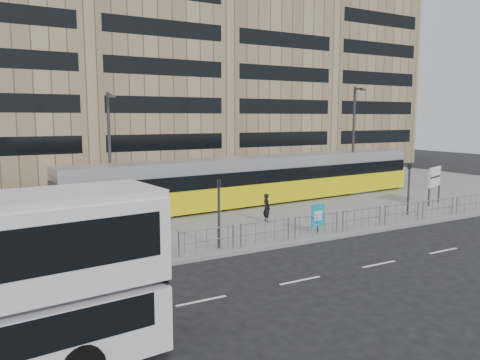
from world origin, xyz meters
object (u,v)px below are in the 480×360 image
traffic_light_west (219,205)px  lamp_post_east (354,136)px  tram (262,180)px  traffic_light_east (409,182)px  station_sign (435,179)px  ad_panel (318,216)px  pedestrian (267,208)px  lamp_post_west (110,149)px

traffic_light_west → lamp_post_east: lamp_post_east is taller
tram → traffic_light_east: size_ratio=8.82×
traffic_light_west → station_sign: bearing=28.8°
ad_panel → lamp_post_east: lamp_post_east is taller
pedestrian → lamp_post_east: bearing=-59.4°
pedestrian → lamp_post_west: bearing=58.5°
traffic_light_east → ad_panel: bearing=174.8°
ad_panel → pedestrian: bearing=107.3°
traffic_light_east → lamp_post_east: (2.55, 7.63, 2.49)m
ad_panel → traffic_light_east: bearing=8.2°
station_sign → traffic_light_east: 4.52m
traffic_light_west → lamp_post_west: (-2.58, 9.01, 2.04)m
traffic_light_west → tram: bearing=69.3°
station_sign → traffic_light_east: size_ratio=0.82×
station_sign → lamp_post_east: (-1.70, 6.10, 2.70)m
pedestrian → lamp_post_west: lamp_post_west is taller
tram → lamp_post_west: (-10.19, 0.36, 2.41)m
station_sign → pedestrian: size_ratio=1.58×
traffic_light_west → pedestrian: bearing=56.9°
traffic_light_west → lamp_post_west: lamp_post_west is taller
ad_panel → traffic_light_east: (7.58, 0.90, 1.11)m
tram → ad_panel: (-1.92, -8.54, -0.75)m
traffic_light_east → lamp_post_east: 8.42m
lamp_post_east → tram: bearing=179.9°
ad_panel → traffic_light_east: traffic_light_east is taller
ad_panel → lamp_post_east: (10.13, 8.53, 3.60)m
station_sign → traffic_light_west: 17.71m
lamp_post_west → traffic_light_west: bearing=-74.0°
traffic_light_east → pedestrian: bearing=151.9°
lamp_post_east → pedestrian: bearing=-155.1°
traffic_light_east → tram: bearing=114.5°
station_sign → traffic_light_west: size_ratio=0.82×
station_sign → lamp_post_west: 21.24m
tram → traffic_light_west: (-7.61, -8.65, 0.37)m
traffic_light_west → lamp_post_east: size_ratio=0.38×
tram → lamp_post_east: lamp_post_east is taller
station_sign → lamp_post_west: size_ratio=0.35×
lamp_post_east → ad_panel: bearing=-139.9°
lamp_post_west → lamp_post_east: 18.41m
tram → station_sign: size_ratio=10.74×
traffic_light_west → traffic_light_east: 13.31m
pedestrian → lamp_post_east: lamp_post_east is taller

